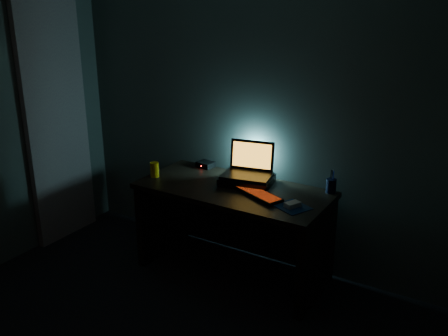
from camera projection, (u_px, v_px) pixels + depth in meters
The scene contains 11 objects.
room at pixel (64, 197), 2.40m from camera, with size 3.50×4.00×2.50m.
desk at pixel (236, 216), 4.00m from camera, with size 1.50×0.70×0.75m.
curtain at pixel (56, 116), 4.42m from camera, with size 0.06×0.65×2.30m, color #B5AB90.
riser at pixel (247, 180), 3.95m from camera, with size 0.40×0.30×0.06m, color black.
laptop at pixel (249, 167), 3.96m from camera, with size 0.42×0.35×0.26m.
keyboard at pixel (257, 194), 3.72m from camera, with size 0.46×0.30×0.03m.
mousepad at pixel (292, 207), 3.52m from camera, with size 0.22×0.20×0.00m, color #0B2751.
mouse at pixel (293, 204), 3.51m from camera, with size 0.07×0.11×0.03m, color #96969B.
pen_cup at pixel (331, 186), 3.76m from camera, with size 0.08×0.08×0.11m, color black.
juice_glass at pixel (155, 170), 4.09m from camera, with size 0.07×0.07×0.12m, color #E9B10C.
router at pixel (206, 164), 4.33m from camera, with size 0.15×0.13×0.05m.
Camera 1 is at (1.81, -1.50, 2.18)m, focal length 40.00 mm.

